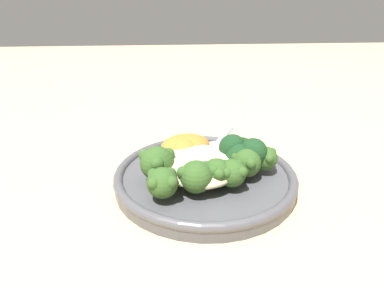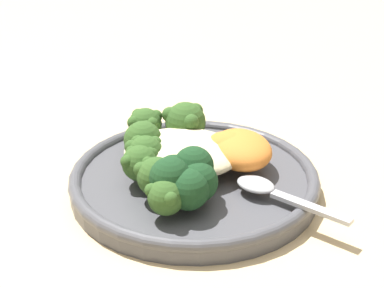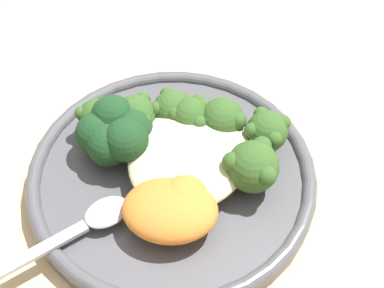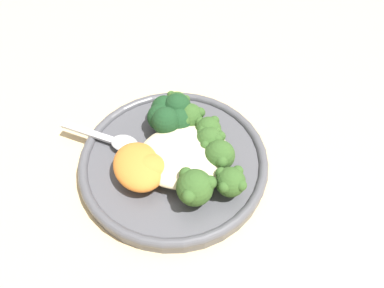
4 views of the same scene
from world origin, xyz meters
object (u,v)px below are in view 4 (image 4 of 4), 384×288
(broccoli_stalk_1, at_px, (221,176))
(sweet_potato_chunk_0, at_px, (151,167))
(plate, at_px, (177,161))
(broccoli_stalk_4, at_px, (197,136))
(broccoli_stalk_6, at_px, (175,118))
(broccoli_stalk_5, at_px, (188,123))
(broccoli_stalk_3, at_px, (207,142))
(spoon, at_px, (118,140))
(broccoli_stalk_0, at_px, (193,182))
(sweet_potato_chunk_1, at_px, (142,166))
(broccoli_stalk_2, at_px, (215,155))
(quinoa_mound, at_px, (188,155))
(kale_tuft, at_px, (172,115))

(broccoli_stalk_1, relative_size, sweet_potato_chunk_0, 2.09)
(plate, relative_size, sweet_potato_chunk_0, 4.80)
(broccoli_stalk_4, relative_size, broccoli_stalk_6, 0.95)
(broccoli_stalk_5, bearing_deg, broccoli_stalk_3, -107.89)
(spoon, bearing_deg, broccoli_stalk_5, -145.78)
(broccoli_stalk_0, bearing_deg, broccoli_stalk_4, 142.82)
(broccoli_stalk_3, bearing_deg, sweet_potato_chunk_1, -164.32)
(spoon, bearing_deg, broccoli_stalk_0, 164.69)
(broccoli_stalk_0, bearing_deg, broccoli_stalk_3, 130.82)
(broccoli_stalk_4, bearing_deg, broccoli_stalk_0, -119.83)
(broccoli_stalk_0, height_order, broccoli_stalk_2, broccoli_stalk_0)
(sweet_potato_chunk_1, bearing_deg, broccoli_stalk_4, -150.95)
(quinoa_mound, relative_size, broccoli_stalk_1, 1.09)
(broccoli_stalk_6, xyz_separation_m, kale_tuft, (0.00, 0.00, 0.01))
(quinoa_mound, bearing_deg, broccoli_stalk_4, -117.72)
(broccoli_stalk_1, bearing_deg, broccoli_stalk_4, 146.21)
(broccoli_stalk_3, relative_size, broccoli_stalk_4, 0.77)
(plate, height_order, spoon, spoon)
(sweet_potato_chunk_0, xyz_separation_m, spoon, (0.04, -0.05, -0.01))
(quinoa_mound, relative_size, broccoli_stalk_5, 1.38)
(broccoli_stalk_5, xyz_separation_m, spoon, (0.09, 0.01, -0.01))
(broccoli_stalk_1, height_order, broccoli_stalk_3, same)
(broccoli_stalk_4, xyz_separation_m, broccoli_stalk_6, (0.02, -0.03, -0.00))
(broccoli_stalk_4, xyz_separation_m, kale_tuft, (0.03, -0.03, 0.01))
(broccoli_stalk_1, bearing_deg, broccoli_stalk_0, -129.62)
(sweet_potato_chunk_1, bearing_deg, spoon, -60.46)
(broccoli_stalk_0, xyz_separation_m, broccoli_stalk_3, (-0.02, -0.06, -0.00))
(broccoli_stalk_6, bearing_deg, broccoli_stalk_2, -130.14)
(broccoli_stalk_3, height_order, sweet_potato_chunk_1, broccoli_stalk_3)
(broccoli_stalk_0, height_order, broccoli_stalk_5, broccoli_stalk_0)
(broccoli_stalk_1, height_order, broccoli_stalk_2, broccoli_stalk_2)
(broccoli_stalk_4, height_order, broccoli_stalk_6, broccoli_stalk_4)
(broccoli_stalk_1, bearing_deg, kale_tuft, 155.22)
(quinoa_mound, distance_m, broccoli_stalk_5, 0.05)
(broccoli_stalk_6, bearing_deg, broccoli_stalk_1, -137.19)
(broccoli_stalk_5, height_order, sweet_potato_chunk_0, broccoli_stalk_5)
(broccoli_stalk_3, relative_size, broccoli_stalk_6, 0.73)
(broccoli_stalk_3, relative_size, spoon, 0.79)
(broccoli_stalk_4, distance_m, kale_tuft, 0.04)
(broccoli_stalk_6, bearing_deg, quinoa_mound, -152.35)
(quinoa_mound, relative_size, broccoli_stalk_4, 1.04)
(quinoa_mound, height_order, broccoli_stalk_0, broccoli_stalk_0)
(broccoli_stalk_2, height_order, broccoli_stalk_5, broccoli_stalk_2)
(sweet_potato_chunk_0, height_order, spoon, sweet_potato_chunk_0)
(plate, height_order, kale_tuft, kale_tuft)
(broccoli_stalk_1, height_order, broccoli_stalk_4, broccoli_stalk_1)
(broccoli_stalk_1, bearing_deg, broccoli_stalk_6, 152.98)
(quinoa_mound, height_order, spoon, quinoa_mound)
(broccoli_stalk_3, height_order, broccoli_stalk_5, same)
(broccoli_stalk_1, relative_size, sweet_potato_chunk_1, 1.43)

